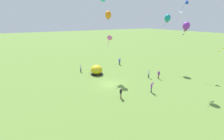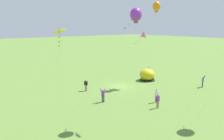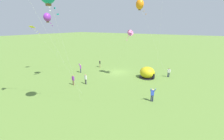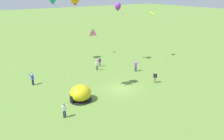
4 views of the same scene
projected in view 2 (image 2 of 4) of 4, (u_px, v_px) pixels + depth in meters
ground_plane at (120, 86)px, 34.88m from camera, size 300.00×300.00×0.00m
popup_tent at (147, 75)px, 38.51m from camera, size 2.81×2.81×2.10m
person_flying_kite at (103, 95)px, 27.58m from camera, size 0.69×0.71×1.89m
person_watching_sky at (149, 70)px, 42.48m from camera, size 0.59×0.29×1.72m
person_near_tent at (86, 85)px, 32.33m from camera, size 0.40×0.52×1.72m
person_arms_raised at (203, 81)px, 34.27m from camera, size 0.72×0.65×1.89m
person_with_toddler at (158, 100)px, 25.54m from camera, size 0.59×0.26×1.72m
person_center_field at (157, 95)px, 27.46m from camera, size 0.58×0.32×1.72m
kite_purple at (136, 15)px, 20.72m from camera, size 3.30×7.34×11.23m
kite_yellow at (59, 35)px, 18.12m from camera, size 2.75×6.32×9.47m
kite_orange at (156, 6)px, 33.66m from camera, size 4.86×5.43×13.22m
kite_pink at (142, 36)px, 34.03m from camera, size 6.21×5.67×8.66m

